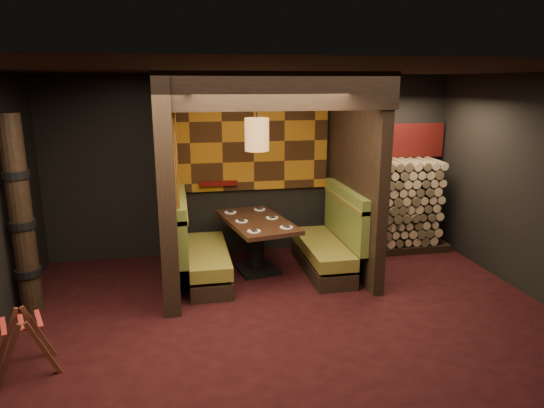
{
  "coord_description": "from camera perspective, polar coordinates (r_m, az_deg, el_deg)",
  "views": [
    {
      "loc": [
        -1.19,
        -4.85,
        2.74
      ],
      "look_at": [
        0.0,
        1.3,
        1.15
      ],
      "focal_mm": 32.0,
      "sensor_mm": 36.0,
      "label": 1
    }
  ],
  "objects": [
    {
      "name": "wall_front",
      "position": [
        2.74,
        16.95,
        -15.12
      ],
      "size": [
        6.5,
        0.02,
        2.85
      ],
      "primitive_type": "cube",
      "color": "black",
      "rests_on": "ground"
    },
    {
      "name": "totem_column",
      "position": [
        6.42,
        -27.41,
        -1.39
      ],
      "size": [
        0.31,
        0.31,
        2.4
      ],
      "color": "black",
      "rests_on": "floor"
    },
    {
      "name": "luggage_rack",
      "position": [
        5.38,
        -27.16,
        -14.19
      ],
      "size": [
        0.7,
        0.59,
        0.64
      ],
      "color": "#4C2517",
      "rests_on": "floor"
    },
    {
      "name": "lacquer_shelf",
      "position": [
        7.68,
        -6.32,
        2.44
      ],
      "size": [
        0.6,
        0.12,
        0.07
      ],
      "primitive_type": "cube",
      "color": "#500B0A",
      "rests_on": "wall_back"
    },
    {
      "name": "header_beam",
      "position": [
        5.67,
        0.93,
        13.13
      ],
      "size": [
        2.85,
        0.18,
        0.44
      ],
      "primitive_type": "cube",
      "color": "black",
      "rests_on": "partition_left"
    },
    {
      "name": "tapa_back_panel",
      "position": [
        7.7,
        -2.19,
        7.38
      ],
      "size": [
        2.4,
        0.06,
        1.55
      ],
      "primitive_type": "cube",
      "color": "#A36314",
      "rests_on": "wall_back"
    },
    {
      "name": "floor",
      "position": [
        5.7,
        2.57,
        -14.62
      ],
      "size": [
        6.5,
        5.5,
        0.02
      ],
      "primitive_type": "cube",
      "color": "black",
      "rests_on": "ground"
    },
    {
      "name": "partition_right",
      "position": [
        7.13,
        9.71,
        3.41
      ],
      "size": [
        0.15,
        2.1,
        2.85
      ],
      "primitive_type": "cube",
      "color": "black",
      "rests_on": "floor"
    },
    {
      "name": "mosaic_header",
      "position": [
        8.35,
        13.85,
        7.23
      ],
      "size": [
        1.83,
        0.1,
        0.56
      ],
      "primitive_type": "cube",
      "color": "maroon",
      "rests_on": "wall_back"
    },
    {
      "name": "booth_bench_right",
      "position": [
        7.22,
        6.77,
        -4.75
      ],
      "size": [
        0.68,
        1.6,
        1.14
      ],
      "color": "black",
      "rests_on": "floor"
    },
    {
      "name": "tapa_side_panel",
      "position": [
        6.73,
        -11.27,
        6.38
      ],
      "size": [
        0.04,
        1.85,
        1.45
      ],
      "primitive_type": "cube",
      "color": "#A36314",
      "rests_on": "partition_left"
    },
    {
      "name": "place_settings",
      "position": [
        7.01,
        -1.78,
        -1.78
      ],
      "size": [
        0.85,
        1.28,
        0.03
      ],
      "color": "white",
      "rests_on": "dining_table"
    },
    {
      "name": "partition_left",
      "position": [
        6.63,
        -12.13,
        2.49
      ],
      "size": [
        0.2,
        2.2,
        2.85
      ],
      "primitive_type": "cube",
      "color": "black",
      "rests_on": "floor"
    },
    {
      "name": "ceiling",
      "position": [
        4.99,
        2.94,
        15.61
      ],
      "size": [
        6.5,
        5.5,
        0.02
      ],
      "primitive_type": "cube",
      "color": "black",
      "rests_on": "ground"
    },
    {
      "name": "dining_table",
      "position": [
        7.08,
        -1.77,
        -3.71
      ],
      "size": [
        1.1,
        1.64,
        0.8
      ],
      "color": "black",
      "rests_on": "floor"
    },
    {
      "name": "wall_back",
      "position": [
        7.81,
        -2.04,
        4.55
      ],
      "size": [
        6.5,
        0.02,
        2.85
      ],
      "primitive_type": "cube",
      "color": "black",
      "rests_on": "ground"
    },
    {
      "name": "bay_front_post",
      "position": [
        7.4,
        9.67,
        3.8
      ],
      "size": [
        0.08,
        0.08,
        2.85
      ],
      "primitive_type": "cube",
      "color": "black",
      "rests_on": "floor"
    },
    {
      "name": "booth_bench_left",
      "position": [
        6.91,
        -8.45,
        -5.71
      ],
      "size": [
        0.68,
        1.6,
        1.14
      ],
      "color": "black",
      "rests_on": "floor"
    },
    {
      "name": "pendant_lamp",
      "position": [
        6.72,
        -1.79,
        8.19
      ],
      "size": [
        0.34,
        0.34,
        1.05
      ],
      "color": "#A36E39",
      "rests_on": "ceiling"
    },
    {
      "name": "firewood_stack",
      "position": [
        8.24,
        14.37,
        -0.19
      ],
      "size": [
        1.73,
        0.7,
        1.5
      ],
      "color": "black",
      "rests_on": "floor"
    }
  ]
}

